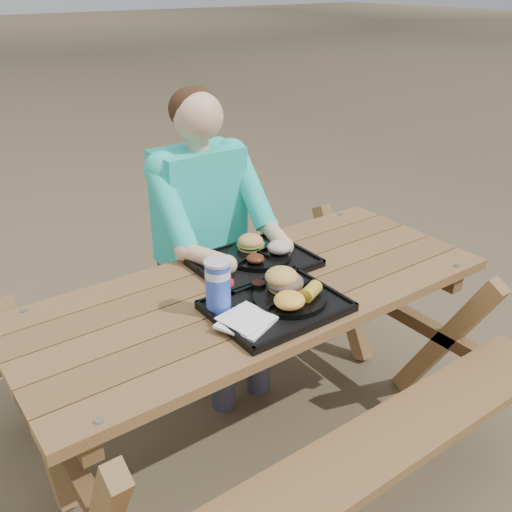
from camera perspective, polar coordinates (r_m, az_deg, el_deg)
ground at (r=2.58m, az=0.00°, el=-17.78°), size 60.00×60.00×0.00m
picnic_table at (r=2.33m, az=0.00°, el=-11.17°), size 1.80×1.49×0.75m
tray_near at (r=1.99m, az=2.04°, el=-5.12°), size 0.45×0.35×0.02m
tray_far at (r=2.28m, az=-0.18°, el=-0.72°), size 0.45×0.35×0.02m
plate_near at (r=2.00m, az=3.38°, el=-4.21°), size 0.26×0.26×0.02m
plate_far at (r=2.29m, az=0.28°, el=0.02°), size 0.26×0.26×0.02m
napkin_stack at (r=1.87m, az=-1.02°, el=-6.58°), size 0.20×0.20×0.02m
soda_cup at (r=1.92m, az=-3.82°, el=-3.06°), size 0.09×0.09×0.17m
condiment_bbq at (r=2.06m, az=0.25°, el=-3.03°), size 0.05×0.05×0.03m
condiment_mustard at (r=2.10m, az=1.56°, el=-2.58°), size 0.04×0.04×0.03m
sandwich at (r=2.01m, az=2.97°, el=-1.70°), size 0.12×0.12×0.13m
mac_cheese at (r=1.92m, az=3.37°, el=-4.44°), size 0.11×0.11×0.05m
corn_cob at (r=1.98m, az=5.52°, el=-3.54°), size 0.11×0.11×0.05m
cutlery_far at (r=2.19m, az=-4.08°, el=-1.65°), size 0.09×0.15×0.01m
burger at (r=2.31m, az=-0.55°, el=1.80°), size 0.11×0.11×0.09m
baked_beans at (r=2.21m, az=-0.06°, el=-0.26°), size 0.07×0.07×0.03m
potato_salad at (r=2.28m, az=2.32°, el=0.88°), size 0.09×0.09×0.05m
diner at (r=2.65m, az=-5.31°, el=0.32°), size 0.48×0.84×1.28m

